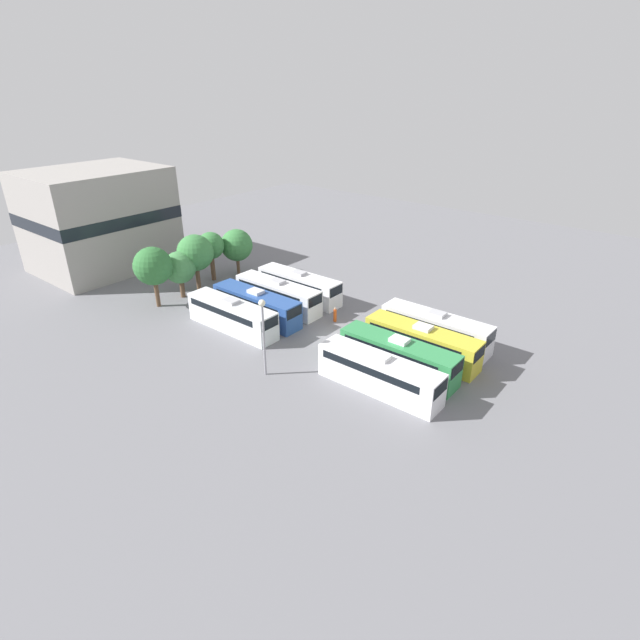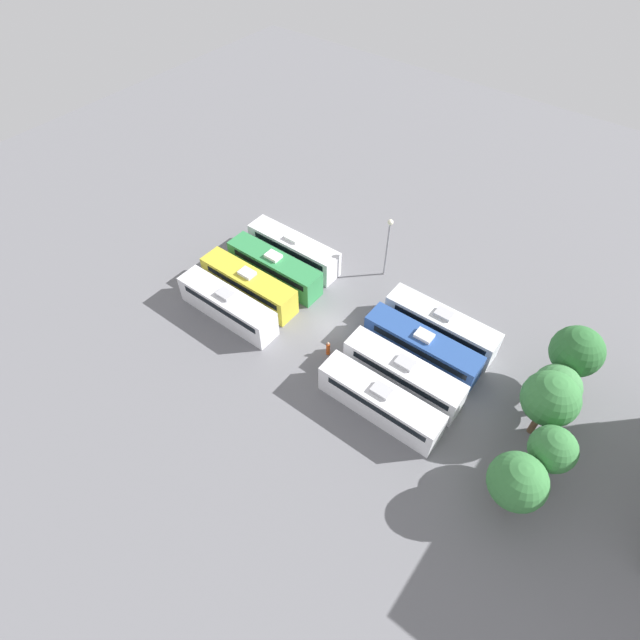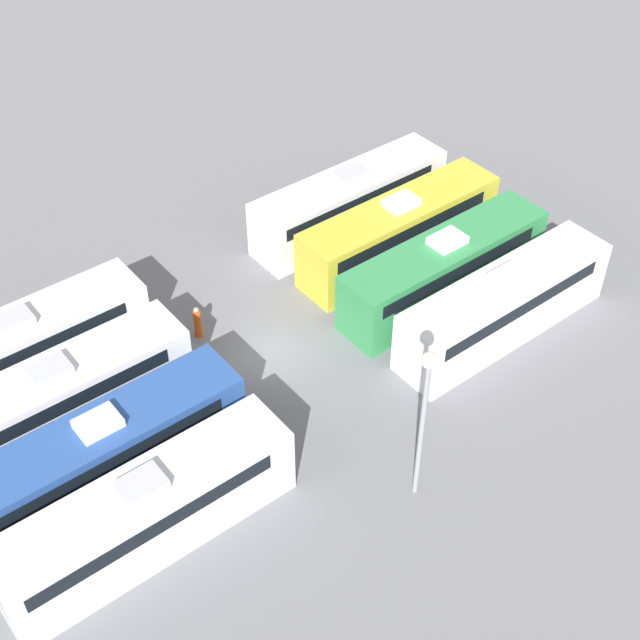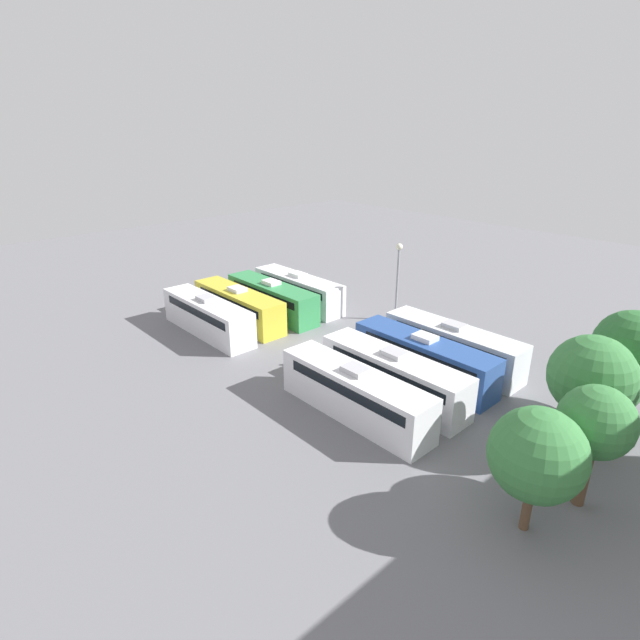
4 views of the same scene
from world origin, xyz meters
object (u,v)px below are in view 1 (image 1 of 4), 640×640
(bus_7, at_px, (299,285))
(tree_1, at_px, (180,268))
(bus_2, at_px, (421,342))
(depot_building, at_px, (99,219))
(tree_0, at_px, (153,266))
(tree_4, at_px, (237,245))
(bus_3, at_px, (435,328))
(tree_3, at_px, (211,246))
(tree_2, at_px, (195,253))
(bus_0, at_px, (379,373))
(bus_4, at_px, (232,315))
(bus_5, at_px, (256,305))
(worker_person, at_px, (335,315))
(light_pole, at_px, (263,324))
(bus_6, at_px, (278,294))
(bus_1, at_px, (398,355))

(bus_7, relative_size, tree_1, 1.95)
(bus_2, xyz_separation_m, depot_building, (-4.71, 46.87, 5.02))
(tree_0, bearing_deg, tree_4, 2.83)
(bus_7, xyz_separation_m, tree_0, (-12.01, 11.15, 3.21))
(bus_3, bearing_deg, tree_3, 94.25)
(tree_2, xyz_separation_m, tree_3, (3.75, 1.70, -0.39))
(bus_0, height_order, bus_4, same)
(bus_5, xyz_separation_m, tree_0, (-4.80, 11.28, 3.21))
(bus_2, relative_size, tree_0, 1.57)
(tree_4, bearing_deg, bus_7, -95.29)
(worker_person, distance_m, tree_0, 21.15)
(tree_4, bearing_deg, worker_person, -100.32)
(light_pole, relative_size, tree_4, 1.18)
(light_pole, xyz_separation_m, depot_building, (6.61, 37.62, 1.72))
(bus_6, height_order, tree_4, tree_4)
(bus_7, bearing_deg, bus_3, -90.34)
(bus_5, bearing_deg, tree_1, 96.65)
(light_pole, distance_m, tree_4, 26.22)
(bus_3, relative_size, bus_4, 1.00)
(bus_7, distance_m, tree_1, 14.21)
(bus_6, xyz_separation_m, light_pole, (-11.27, -9.07, 3.30))
(bus_5, bearing_deg, bus_0, -100.71)
(bus_4, height_order, bus_5, same)
(bus_3, xyz_separation_m, light_pole, (-14.75, 8.92, 3.30))
(bus_5, distance_m, light_pole, 12.16)
(bus_4, height_order, tree_1, tree_1)
(bus_5, height_order, tree_4, tree_4)
(bus_7, relative_size, worker_person, 6.73)
(bus_0, height_order, light_pole, light_pole)
(bus_4, relative_size, tree_0, 1.57)
(bus_6, bearing_deg, light_pole, -141.17)
(tree_1, distance_m, tree_4, 9.64)
(bus_0, bearing_deg, tree_0, 92.74)
(tree_2, height_order, tree_4, tree_2)
(bus_5, height_order, tree_1, tree_1)
(bus_5, xyz_separation_m, bus_7, (7.21, 0.13, 0.00))
(bus_2, distance_m, bus_5, 18.48)
(tree_4, bearing_deg, bus_0, -111.37)
(tree_2, bearing_deg, bus_2, -84.92)
(bus_6, distance_m, worker_person, 7.45)
(tree_2, height_order, depot_building, depot_building)
(tree_2, relative_size, tree_3, 1.13)
(bus_0, bearing_deg, bus_3, 1.14)
(tree_4, bearing_deg, bus_6, -111.77)
(bus_1, relative_size, depot_building, 0.66)
(depot_building, bearing_deg, tree_2, -83.15)
(bus_6, bearing_deg, bus_1, -101.04)
(tree_2, bearing_deg, bus_6, -76.96)
(bus_2, relative_size, bus_3, 1.00)
(bus_2, bearing_deg, bus_6, 90.17)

